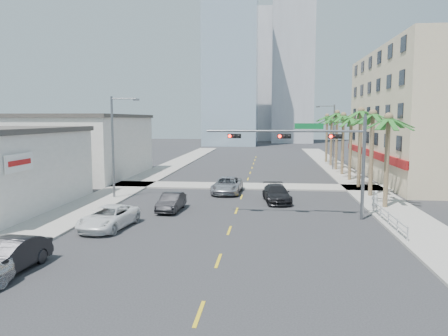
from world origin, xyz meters
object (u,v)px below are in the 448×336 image
(car_parked_mid, at_px, (8,256))
(car_lane_right, at_px, (277,194))
(traffic_signal_mast, at_px, (317,148))
(car_lane_left, at_px, (171,202))
(car_parked_far, at_px, (109,217))
(car_lane_center, at_px, (227,185))
(pedestrian, at_px, (375,202))

(car_parked_mid, height_order, car_lane_right, car_parked_mid)
(traffic_signal_mast, distance_m, car_lane_left, 11.74)
(car_parked_far, height_order, car_lane_center, car_lane_center)
(car_parked_mid, distance_m, car_parked_far, 8.53)
(car_lane_right, bearing_deg, car_lane_left, -159.13)
(traffic_signal_mast, bearing_deg, car_parked_mid, -140.25)
(car_parked_mid, xyz_separation_m, car_parked_far, (1.60, 8.38, -0.05))
(car_parked_mid, distance_m, pedestrian, 24.46)
(traffic_signal_mast, relative_size, car_lane_right, 2.20)
(car_parked_mid, height_order, car_parked_far, car_parked_mid)
(car_lane_center, distance_m, pedestrian, 14.28)
(pedestrian, bearing_deg, car_parked_far, -6.21)
(car_lane_center, bearing_deg, car_lane_right, -38.31)
(car_lane_left, height_order, pedestrian, pedestrian)
(car_lane_left, bearing_deg, car_lane_right, 30.74)
(car_parked_mid, height_order, car_lane_center, car_parked_mid)
(car_parked_far, xyz_separation_m, car_lane_right, (10.93, 10.17, 0.01))
(traffic_signal_mast, relative_size, car_parked_far, 2.13)
(car_lane_center, bearing_deg, car_parked_far, -111.42)
(car_parked_far, xyz_separation_m, car_lane_center, (6.31, 14.17, 0.05))
(car_parked_mid, height_order, pedestrian, pedestrian)
(traffic_signal_mast, bearing_deg, car_lane_center, 126.23)
(car_lane_center, bearing_deg, car_lane_left, -110.10)
(car_lane_right, bearing_deg, car_parked_far, -144.61)
(traffic_signal_mast, bearing_deg, car_parked_far, -162.64)
(car_parked_far, distance_m, car_lane_right, 14.93)
(car_lane_left, relative_size, car_lane_right, 0.83)
(car_lane_left, xyz_separation_m, pedestrian, (15.30, 0.34, 0.28))
(car_parked_mid, bearing_deg, car_lane_right, 60.81)
(car_parked_far, height_order, car_lane_left, car_parked_far)
(traffic_signal_mast, distance_m, pedestrian, 6.37)
(traffic_signal_mast, xyz_separation_m, car_lane_right, (-2.65, 5.92, -4.33))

